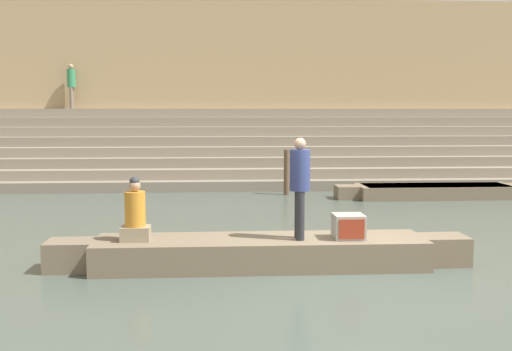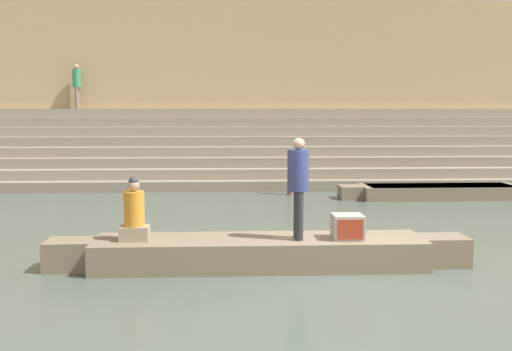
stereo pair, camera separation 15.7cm
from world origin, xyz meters
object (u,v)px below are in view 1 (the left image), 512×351
Objects in this scene: tv_set at (349,226)px; person_on_steps at (71,83)px; mooring_post at (287,172)px; person_standing at (300,181)px; rowboat_main at (261,251)px; moored_boat_shore at (436,191)px; person_rowing at (135,215)px.

person_on_steps reaches higher than tv_set.
person_on_steps is at bearing 147.05° from mooring_post.
tv_set is at bearing -89.83° from mooring_post.
person_standing is 15.25m from person_on_steps.
rowboat_main is 1.15× the size of moored_boat_shore.
tv_set is 0.08× the size of moored_boat_shore.
moored_boat_shore is at bearing -12.07° from mooring_post.
mooring_post is at bearing 89.46° from tv_set.
mooring_post is at bearing 79.74° from rowboat_main.
mooring_post reaches higher than moored_boat_shore.
person_standing is 8.68m from mooring_post.
moored_boat_shore is 3.59× the size of person_on_steps.
tv_set is 0.30× the size of person_on_steps.
person_standing reaches higher than rowboat_main.
person_standing is 1.59× the size of person_rowing.
person_on_steps is (-4.13, 13.44, 2.72)m from person_rowing.
tv_set is (0.80, -0.01, -0.75)m from person_standing.
mooring_post is at bearing 83.88° from person_standing.
person_rowing is (-2.01, -0.06, 0.63)m from rowboat_main.
person_standing is 3.34× the size of tv_set.
rowboat_main is at bearing -121.74° from moored_boat_shore.
tv_set is 15.75m from person_on_steps.
person_standing is 0.28× the size of moored_boat_shore.
person_standing is 2.68m from person_rowing.
moored_boat_shore is at bearing -51.73° from person_on_steps.
rowboat_main is 2.11m from person_rowing.
person_on_steps is at bearing 116.80° from person_rowing.
tv_set is at bearing 8.79° from person_rowing.
person_rowing is 3.44m from tv_set.
person_rowing is 0.62× the size of person_on_steps.
mooring_post is at bearing 173.27° from moored_boat_shore.
person_on_steps reaches higher than moored_boat_shore.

